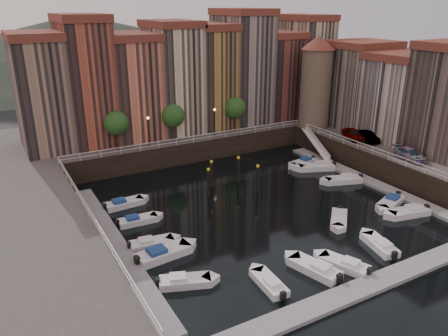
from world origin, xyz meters
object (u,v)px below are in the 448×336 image
boat_left_1 (162,254)px  gangway (316,143)px  mooring_pilings (229,177)px  car_c (410,155)px  boat_left_2 (151,243)px  car_b (367,137)px  boat_left_0 (184,281)px  car_a (353,135)px  corner_tower (316,81)px

boat_left_1 → gangway: bearing=20.2°
mooring_pilings → car_c: size_ratio=1.25×
boat_left_1 → car_c: car_c is taller
boat_left_2 → car_c: (33.57, -0.95, 3.36)m
gangway → car_b: (4.23, -5.50, 1.81)m
boat_left_0 → boat_left_1: size_ratio=0.84×
car_a → boat_left_2: bearing=-147.4°
boat_left_2 → car_a: 34.91m
boat_left_1 → boat_left_2: bearing=90.0°
boat_left_2 → car_a: bearing=22.0°
boat_left_0 → boat_left_1: 4.60m
corner_tower → car_b: size_ratio=3.15×
gangway → corner_tower: bearing=57.2°
boat_left_2 → car_b: car_b is taller
gangway → boat_left_2: bearing=-157.5°
car_c → corner_tower: bearing=99.9°
gangway → boat_left_0: 35.94m
mooring_pilings → boat_left_0: mooring_pilings is taller
boat_left_2 → boat_left_1: bearing=-76.5°
car_a → mooring_pilings: bearing=-159.9°
boat_left_0 → car_c: car_c is taller
gangway → mooring_pilings: 18.02m
corner_tower → car_b: (1.33, -10.00, -6.47)m
boat_left_1 → car_a: car_a is taller
car_b → boat_left_1: bearing=-150.9°
mooring_pilings → car_a: size_ratio=1.32×
boat_left_0 → car_a: (33.37, 15.68, 3.42)m
corner_tower → boat_left_1: 39.54m
corner_tower → mooring_pilings: bearing=-155.9°
car_b → gangway: bearing=141.4°
gangway → boat_left_1: 33.66m
boat_left_0 → car_b: size_ratio=1.02×
boat_left_1 → boat_left_0: bearing=-96.2°
boat_left_1 → car_c: (33.32, 1.37, 3.28)m
car_a → boat_left_0: bearing=-136.9°
corner_tower → car_a: bearing=-87.7°
gangway → boat_left_2: size_ratio=1.90×
gangway → boat_left_0: size_ratio=1.86×
corner_tower → boat_left_0: 42.02m
car_a → car_c: size_ratio=0.95×
car_c → boat_left_2: bearing=-172.6°
boat_left_1 → boat_left_2: (-0.25, 2.31, -0.07)m
corner_tower → car_b: 11.99m
corner_tower → car_c: corner_tower is taller
mooring_pilings → boat_left_0: size_ratio=1.33×
mooring_pilings → boat_left_2: 15.30m
corner_tower → boat_left_1: (-33.04, -19.40, -9.79)m
boat_left_2 → mooring_pilings: bearing=39.1°
boat_left_2 → car_c: car_c is taller
gangway → car_c: size_ratio=1.75×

